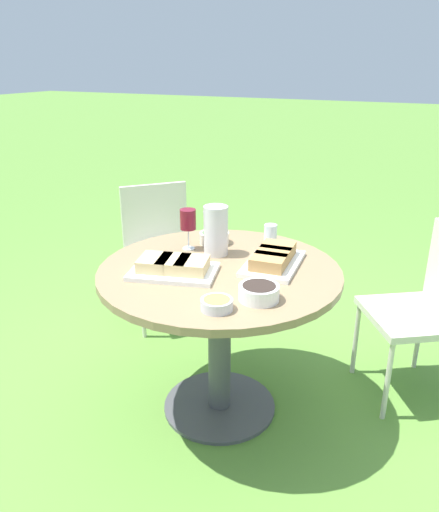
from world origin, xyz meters
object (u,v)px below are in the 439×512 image
at_px(chair_near_right, 160,242).
at_px(wine_glass, 188,220).
at_px(water_pitcher, 216,230).
at_px(chair_near_left, 428,302).
at_px(dining_table, 220,298).

xyz_separation_m(chair_near_right, wine_glass, (-0.54, 0.58, 0.39)).
xyz_separation_m(water_pitcher, wine_glass, (0.15, -0.00, 0.03)).
xyz_separation_m(chair_near_left, chair_near_right, (1.66, -0.15, 0.00)).
distance_m(dining_table, water_pitcher, 0.32).
relative_size(water_pitcher, wine_glass, 1.17).
relative_size(chair_near_right, water_pitcher, 3.70).
bearing_deg(chair_near_right, wine_glass, 133.27).
xyz_separation_m(dining_table, chair_near_right, (0.79, -0.73, -0.09)).
bearing_deg(wine_glass, dining_table, 147.79).
bearing_deg(wine_glass, chair_near_left, -159.12).
distance_m(water_pitcher, wine_glass, 0.15).
relative_size(dining_table, water_pitcher, 4.60).
distance_m(chair_near_left, water_pitcher, 1.12).
height_order(dining_table, chair_near_left, chair_near_left).
height_order(dining_table, water_pitcher, water_pitcher).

